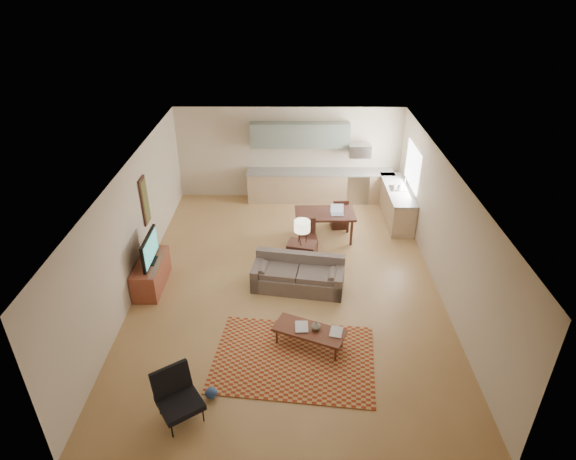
{
  "coord_description": "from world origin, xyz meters",
  "views": [
    {
      "loc": [
        0.08,
        -8.76,
        6.26
      ],
      "look_at": [
        0.0,
        0.3,
        1.15
      ],
      "focal_mm": 30.0,
      "sensor_mm": 36.0,
      "label": 1
    }
  ],
  "objects_px": {
    "sofa": "(298,274)",
    "armchair": "(179,399)",
    "console_table": "(302,257)",
    "dining_table": "(324,226)",
    "tv_credenza": "(151,274)",
    "coffee_table": "(309,338)"
  },
  "relations": [
    {
      "from": "console_table",
      "to": "armchair",
      "type": "bearing_deg",
      "value": -101.3
    },
    {
      "from": "tv_credenza",
      "to": "sofa",
      "type": "bearing_deg",
      "value": -0.85
    },
    {
      "from": "sofa",
      "to": "console_table",
      "type": "xyz_separation_m",
      "value": [
        0.09,
        0.66,
        0.01
      ]
    },
    {
      "from": "sofa",
      "to": "tv_credenza",
      "type": "height_order",
      "value": "sofa"
    },
    {
      "from": "sofa",
      "to": "console_table",
      "type": "relative_size",
      "value": 2.79
    },
    {
      "from": "armchair",
      "to": "dining_table",
      "type": "xyz_separation_m",
      "value": [
        2.54,
        5.56,
        -0.03
      ]
    },
    {
      "from": "coffee_table",
      "to": "dining_table",
      "type": "distance_m",
      "value": 3.98
    },
    {
      "from": "armchair",
      "to": "console_table",
      "type": "xyz_separation_m",
      "value": [
        1.93,
        4.11,
        -0.04
      ]
    },
    {
      "from": "tv_credenza",
      "to": "console_table",
      "type": "bearing_deg",
      "value": 10.66
    },
    {
      "from": "dining_table",
      "to": "tv_credenza",
      "type": "bearing_deg",
      "value": -153.51
    },
    {
      "from": "coffee_table",
      "to": "tv_credenza",
      "type": "bearing_deg",
      "value": 173.86
    },
    {
      "from": "sofa",
      "to": "armchair",
      "type": "bearing_deg",
      "value": -109.02
    },
    {
      "from": "coffee_table",
      "to": "armchair",
      "type": "height_order",
      "value": "armchair"
    },
    {
      "from": "coffee_table",
      "to": "dining_table",
      "type": "height_order",
      "value": "dining_table"
    },
    {
      "from": "dining_table",
      "to": "console_table",
      "type": "bearing_deg",
      "value": -114.11
    },
    {
      "from": "coffee_table",
      "to": "tv_credenza",
      "type": "xyz_separation_m",
      "value": [
        -3.38,
        1.87,
        0.12
      ]
    },
    {
      "from": "coffee_table",
      "to": "console_table",
      "type": "bearing_deg",
      "value": 115.16
    },
    {
      "from": "sofa",
      "to": "dining_table",
      "type": "distance_m",
      "value": 2.23
    },
    {
      "from": "console_table",
      "to": "tv_credenza",
      "type": "bearing_deg",
      "value": -155.44
    },
    {
      "from": "armchair",
      "to": "dining_table",
      "type": "distance_m",
      "value": 6.11
    },
    {
      "from": "coffee_table",
      "to": "tv_credenza",
      "type": "relative_size",
      "value": 0.96
    },
    {
      "from": "tv_credenza",
      "to": "dining_table",
      "type": "bearing_deg",
      "value": 28.1
    }
  ]
}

